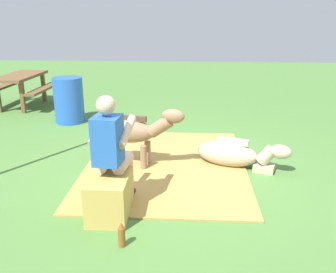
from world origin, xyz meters
The scene contains 9 objects.
ground_plane centered at (0.00, 0.00, 0.00)m, with size 24.00×24.00×0.00m, color #4C7A38.
hay_patch centered at (0.22, 0.11, 0.01)m, with size 3.00×2.29×0.02m, color #AD8C47.
hay_bale centered at (-1.19, 0.63, 0.23)m, with size 0.64×0.43×0.46m, color tan.
person_seated centered at (-1.03, 0.62, 0.74)m, with size 0.69×0.46×1.34m.
pony_standing centered at (0.20, 0.58, 0.53)m, with size 0.47×1.34×0.89m.
pony_lying centered at (0.27, -0.87, 0.19)m, with size 0.71×1.35×0.42m.
soda_bottle centered at (-1.76, 0.40, 0.12)m, with size 0.07×0.07×0.26m.
water_barrel centered at (2.37, 2.19, 0.45)m, with size 0.58×0.58×0.91m, color blue.
picnic_bench centered at (3.57, 3.69, 0.58)m, with size 1.56×1.37×0.75m.
Camera 1 is at (-4.80, -0.22, 2.15)m, focal length 39.98 mm.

